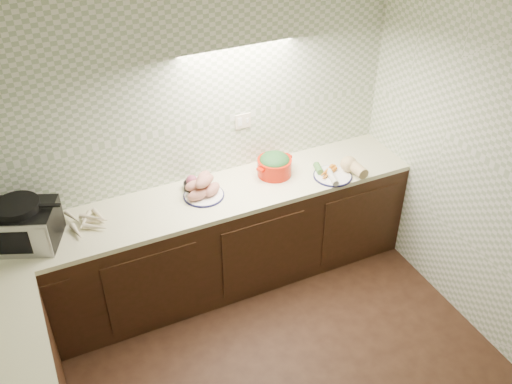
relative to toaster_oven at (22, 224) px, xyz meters
name	(u,v)px	position (x,y,z in m)	size (l,w,h in m)	color
room	(288,244)	(1.20, -1.53, 0.57)	(3.60, 3.60, 2.60)	black
counter	(142,349)	(0.52, -0.85, -0.60)	(3.60, 3.60, 0.90)	black
toaster_oven	(22,224)	(0.00, 0.00, 0.00)	(0.56, 0.50, 0.33)	black
parsnip_pile	(89,222)	(0.43, 0.01, -0.12)	(0.40, 0.26, 0.06)	beige
sweet_potato_plate	(203,187)	(1.30, 0.00, -0.08)	(0.32, 0.32, 0.19)	#0F0F38
onion_bowl	(194,184)	(1.26, 0.11, -0.11)	(0.16, 0.16, 0.13)	black
dutch_oven	(274,164)	(1.93, 0.04, -0.06)	(0.35, 0.35, 0.19)	#C21602
veg_plate	(340,169)	(2.41, -0.19, -0.10)	(0.39, 0.32, 0.14)	#0F0F38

